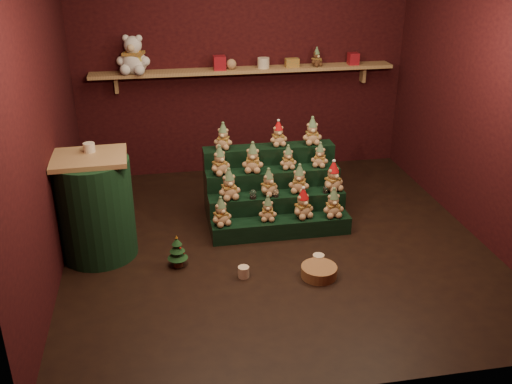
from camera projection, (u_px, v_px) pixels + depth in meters
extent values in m
plane|color=black|center=(276.00, 243.00, 5.60)|extent=(4.00, 4.00, 0.00)
cube|color=black|center=(242.00, 59.00, 6.85)|extent=(4.00, 0.10, 2.80)
cube|color=black|center=(356.00, 204.00, 3.18)|extent=(4.00, 0.10, 2.80)
cube|color=black|center=(35.00, 117.00, 4.69)|extent=(0.10, 4.00, 2.80)
cube|color=black|center=(492.00, 94.00, 5.35)|extent=(0.10, 4.00, 2.80)
cube|color=tan|center=(245.00, 70.00, 6.73)|extent=(3.60, 0.26, 0.04)
cube|color=tan|center=(116.00, 84.00, 6.61)|extent=(0.04, 0.12, 0.20)
cube|color=tan|center=(363.00, 74.00, 7.09)|extent=(0.04, 0.12, 0.20)
cube|color=black|center=(281.00, 227.00, 5.71)|extent=(1.40, 0.22, 0.18)
cube|color=black|center=(277.00, 210.00, 5.87)|extent=(1.40, 0.22, 0.36)
cube|color=black|center=(273.00, 193.00, 6.03)|extent=(1.40, 0.22, 0.54)
cube|color=black|center=(269.00, 177.00, 6.19)|extent=(1.40, 0.22, 0.72)
cylinder|color=black|center=(253.00, 197.00, 5.69)|extent=(0.07, 0.07, 0.03)
sphere|color=white|center=(253.00, 193.00, 5.67)|extent=(0.07, 0.07, 0.07)
cylinder|color=black|center=(276.00, 196.00, 5.73)|extent=(0.06, 0.06, 0.02)
sphere|color=white|center=(276.00, 192.00, 5.71)|extent=(0.06, 0.06, 0.06)
cylinder|color=black|center=(325.00, 192.00, 5.81)|extent=(0.05, 0.05, 0.02)
sphere|color=white|center=(326.00, 189.00, 5.80)|extent=(0.06, 0.06, 0.06)
cube|color=tan|center=(89.00, 158.00, 5.02)|extent=(0.67, 0.56, 0.04)
cylinder|color=black|center=(96.00, 209.00, 5.22)|extent=(0.69, 0.69, 0.95)
cylinder|color=beige|center=(89.00, 147.00, 5.08)|extent=(0.10, 0.10, 0.08)
cylinder|color=#472719|center=(178.00, 263.00, 5.21)|extent=(0.09, 0.09, 0.05)
cone|color=#123319|center=(178.00, 253.00, 5.17)|extent=(0.19, 0.19, 0.09)
cone|color=#123319|center=(177.00, 247.00, 5.14)|extent=(0.14, 0.14, 0.08)
cone|color=#123319|center=(177.00, 241.00, 5.12)|extent=(0.09, 0.09, 0.07)
cone|color=gold|center=(176.00, 237.00, 5.10)|extent=(0.03, 0.03, 0.03)
cylinder|color=beige|center=(244.00, 272.00, 5.03)|extent=(0.10, 0.10, 0.10)
cylinder|color=beige|center=(318.00, 260.00, 5.21)|extent=(0.11, 0.11, 0.11)
cylinder|color=#93643B|center=(319.00, 271.00, 5.04)|extent=(0.34, 0.34, 0.10)
cube|color=#A81925|center=(219.00, 63.00, 6.63)|extent=(0.14, 0.14, 0.16)
cylinder|color=beige|center=(263.00, 63.00, 6.72)|extent=(0.14, 0.14, 0.12)
cube|color=#A81925|center=(353.00, 59.00, 6.89)|extent=(0.12, 0.12, 0.14)
sphere|color=tan|center=(231.00, 64.00, 6.66)|extent=(0.12, 0.12, 0.12)
cube|color=orange|center=(292.00, 63.00, 6.78)|extent=(0.16, 0.10, 0.10)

